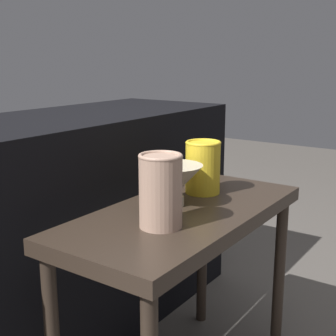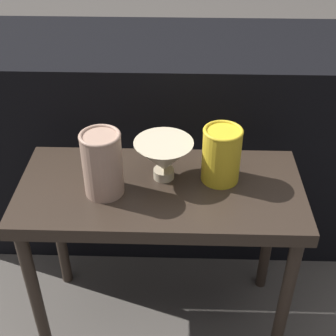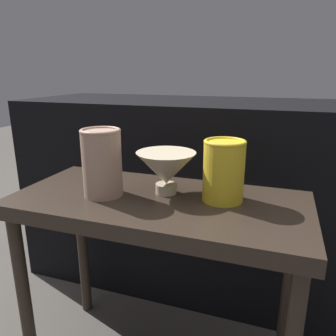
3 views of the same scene
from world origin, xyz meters
The scene contains 6 objects.
ground_plane centered at (0.00, 0.00, 0.00)m, with size 8.00×8.00×0.00m, color #4C4742.
table centered at (0.00, 0.00, 0.48)m, with size 0.77×0.36×0.55m.
couch_backdrop centered at (0.00, 0.51, 0.38)m, with size 1.44×0.50×0.76m.
bowl centered at (0.01, 0.04, 0.62)m, with size 0.16×0.16×0.11m.
vase_textured_left centered at (-0.15, -0.03, 0.65)m, with size 0.10×0.10×0.18m.
vase_colorful_right centered at (0.16, 0.04, 0.64)m, with size 0.11×0.11×0.16m.
Camera 2 is at (0.05, -0.99, 1.33)m, focal length 50.00 mm.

